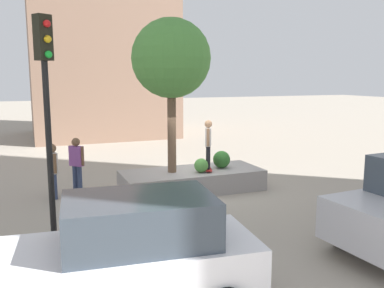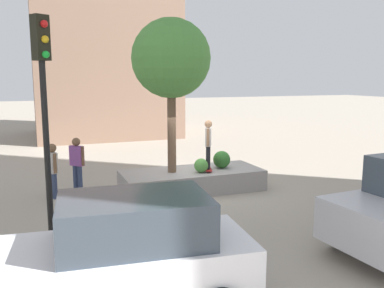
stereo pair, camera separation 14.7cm
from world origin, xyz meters
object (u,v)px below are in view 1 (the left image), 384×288
skateboarder (208,141)px  police_car (131,255)px  planter_ledge (192,180)px  bystander_watching (53,167)px  pedestrian_crossing (77,160)px  plaza_tree (171,59)px  traffic_light_corner (47,100)px  skateboard (208,169)px

skateboarder → police_car: (4.11, 6.20, -0.72)m
planter_ledge → bystander_watching: 4.49m
planter_ledge → pedestrian_crossing: 3.92m
skateboarder → pedestrian_crossing: skateboarder is taller
plaza_tree → traffic_light_corner: 5.77m
skateboarder → pedestrian_crossing: size_ratio=0.91×
planter_ledge → traffic_light_corner: bearing=41.1°
pedestrian_crossing → traffic_light_corner: bearing=79.0°
plaza_tree → traffic_light_corner: plaza_tree is taller
planter_ledge → traffic_light_corner: traffic_light_corner is taller
skateboard → traffic_light_corner: traffic_light_corner is taller
bystander_watching → plaza_tree: bearing=169.2°
skateboarder → police_car: size_ratio=0.38×
police_car → pedestrian_crossing: police_car is taller
skateboard → skateboarder: skateboarder is taller
planter_ledge → police_car: police_car is taller
traffic_light_corner → bystander_watching: traffic_light_corner is taller
police_car → traffic_light_corner: bearing=-66.6°
skateboarder → skateboard: bearing=26.6°
plaza_tree → pedestrian_crossing: (2.89, -1.38, -3.30)m
planter_ledge → skateboarder: bearing=155.1°
traffic_light_corner → skateboard: bearing=-143.4°
skateboarder → police_car: 7.47m
skateboard → bystander_watching: 4.97m
plaza_tree → skateboard: plaza_tree is taller
plaza_tree → pedestrian_crossing: 4.60m
police_car → plaza_tree: bearing=-114.4°
plaza_tree → planter_ledge: bearing=177.3°
pedestrian_crossing → skateboard: bearing=158.1°
pedestrian_crossing → bystander_watching: size_ratio=1.03×
skateboard → pedestrian_crossing: (4.08, -1.64, 0.29)m
plaza_tree → police_car: (2.93, 6.46, -3.36)m
planter_ledge → pedestrian_crossing: pedestrian_crossing is taller
skateboarder → police_car: bearing=56.4°
plaza_tree → police_car: plaza_tree is taller
bystander_watching → traffic_light_corner: bearing=86.8°
skateboard → planter_ledge: bearing=-24.9°
planter_ledge → plaza_tree: 4.06m
planter_ledge → traffic_light_corner: (4.65, 4.05, 3.00)m
pedestrian_crossing → planter_ledge: bearing=158.6°
bystander_watching → pedestrian_crossing: bearing=-139.7°
planter_ledge → traffic_light_corner: size_ratio=0.95×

